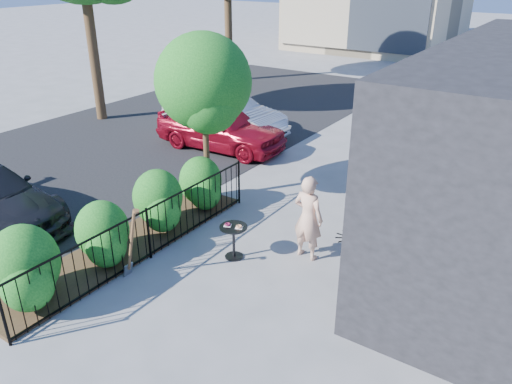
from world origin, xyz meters
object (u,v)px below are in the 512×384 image
Objects in this scene: cafe_table at (234,236)px; car_silver at (223,114)px; patio_tree at (205,88)px; shovel at (131,247)px; car_red at (220,126)px; woman at (308,218)px.

cafe_table is 7.77m from car_silver.
patio_tree is 2.58× the size of shovel.
cafe_table is 0.48× the size of shovel.
cafe_table is at bearing -40.98° from patio_tree.
patio_tree is 4.26m from car_red.
car_silver is (-2.78, 4.25, -2.04)m from patio_tree.
car_silver is (-3.76, 7.67, 0.05)m from shovel.
cafe_table is at bearing 55.55° from shovel.
car_red is 1.34m from car_silver.
car_red is (-5.30, 4.10, -0.15)m from woman.
woman is at bearing 47.04° from shovel.
woman is at bearing 35.43° from cafe_table.
car_silver is (-6.04, 5.22, -0.14)m from woman.
woman is at bearing -130.84° from car_red.
cafe_table is (2.09, -1.81, -2.29)m from patio_tree.
cafe_table is at bearing -143.22° from car_red.
car_red is 0.95× the size of car_silver.
shovel is 0.35× the size of car_silver.
shovel is at bearing -74.09° from patio_tree.
shovel reaches higher than car_red.
patio_tree is 0.94× the size of car_red.
car_silver is at bearing 128.78° from cafe_table.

